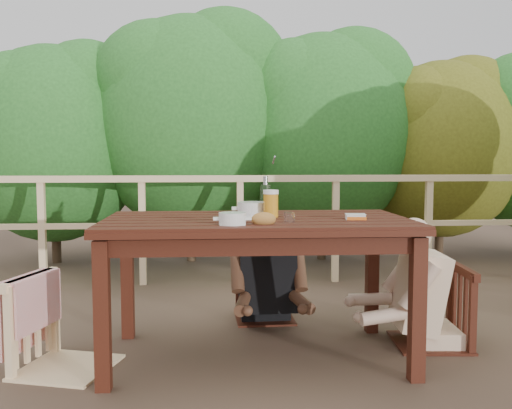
{
  "coord_description": "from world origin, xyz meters",
  "views": [
    {
      "loc": [
        -0.25,
        -3.28,
        1.18
      ],
      "look_at": [
        0.0,
        0.05,
        0.9
      ],
      "focal_mm": 40.13,
      "sensor_mm": 36.0,
      "label": 1
    }
  ],
  "objects": [
    {
      "name": "ground",
      "position": [
        0.0,
        0.0,
        0.0
      ],
      "size": [
        60.0,
        60.0,
        0.0
      ],
      "primitive_type": "plane",
      "color": "brown",
      "rests_on": "ground"
    },
    {
      "name": "table",
      "position": [
        0.0,
        0.0,
        0.4
      ],
      "size": [
        1.75,
        0.98,
        0.81
      ],
      "primitive_type": "cube",
      "color": "black",
      "rests_on": "ground"
    },
    {
      "name": "chair_left",
      "position": [
        -1.07,
        -0.11,
        0.49
      ],
      "size": [
        0.61,
        0.61,
        0.98
      ],
      "primitive_type": "cube",
      "rotation": [
        0.0,
        0.0,
        1.29
      ],
      "color": "beige",
      "rests_on": "ground"
    },
    {
      "name": "chair_far",
      "position": [
        0.12,
        0.78,
        0.42
      ],
      "size": [
        0.43,
        0.43,
        0.83
      ],
      "primitive_type": "cube",
      "rotation": [
        0.0,
        0.0,
        0.03
      ],
      "color": "black",
      "rests_on": "ground"
    },
    {
      "name": "chair_right",
      "position": [
        1.11,
        0.15,
        0.47
      ],
      "size": [
        0.5,
        0.5,
        0.93
      ],
      "primitive_type": "cube",
      "rotation": [
        0.0,
        0.0,
        -1.65
      ],
      "color": "black",
      "rests_on": "ground"
    },
    {
      "name": "woman",
      "position": [
        0.12,
        0.8,
        0.63
      ],
      "size": [
        0.53,
        0.64,
        1.26
      ],
      "primitive_type": null,
      "rotation": [
        0.0,
        0.0,
        3.17
      ],
      "color": "black",
      "rests_on": "ground"
    },
    {
      "name": "diner_right",
      "position": [
        1.14,
        0.15,
        0.66
      ],
      "size": [
        0.7,
        0.58,
        1.32
      ],
      "primitive_type": null,
      "rotation": [
        0.0,
        0.0,
        1.49
      ],
      "color": "beige",
      "rests_on": "ground"
    },
    {
      "name": "railing",
      "position": [
        0.0,
        2.0,
        0.51
      ],
      "size": [
        5.6,
        0.1,
        1.01
      ],
      "primitive_type": "cube",
      "color": "beige",
      "rests_on": "ground"
    },
    {
      "name": "hedge_row",
      "position": [
        0.4,
        3.2,
        1.9
      ],
      "size": [
        6.6,
        1.6,
        3.8
      ],
      "primitive_type": null,
      "color": "#245B20",
      "rests_on": "ground"
    },
    {
      "name": "soup_near",
      "position": [
        -0.15,
        -0.32,
        0.85
      ],
      "size": [
        0.24,
        0.24,
        0.08
      ],
      "primitive_type": "cylinder",
      "color": "white",
      "rests_on": "table"
    },
    {
      "name": "soup_far",
      "position": [
        -0.02,
        0.16,
        0.86
      ],
      "size": [
        0.29,
        0.29,
        0.1
      ],
      "primitive_type": "cylinder",
      "color": "white",
      "rests_on": "table"
    },
    {
      "name": "bread_roll",
      "position": [
        0.01,
        -0.28,
        0.85
      ],
      "size": [
        0.13,
        0.1,
        0.08
      ],
      "primitive_type": "ellipsoid",
      "color": "#955B22",
      "rests_on": "table"
    },
    {
      "name": "beer_glass",
      "position": [
        0.09,
        0.05,
        0.9
      ],
      "size": [
        0.09,
        0.09,
        0.18
      ],
      "primitive_type": "cylinder",
      "color": "orange",
      "rests_on": "table"
    },
    {
      "name": "bottle",
      "position": [
        0.06,
        0.11,
        0.94
      ],
      "size": [
        0.06,
        0.06,
        0.25
      ],
      "primitive_type": "cylinder",
      "color": "silver",
      "rests_on": "table"
    },
    {
      "name": "tumbler",
      "position": [
        0.16,
        -0.22,
        0.84
      ],
      "size": [
        0.06,
        0.06,
        0.07
      ],
      "primitive_type": "cylinder",
      "color": "white",
      "rests_on": "table"
    },
    {
      "name": "butter_tub",
      "position": [
        0.55,
        -0.12,
        0.83
      ],
      "size": [
        0.12,
        0.09,
        0.05
      ],
      "primitive_type": "cube",
      "rotation": [
        0.0,
        0.0,
        -0.12
      ],
      "color": "silver",
      "rests_on": "table"
    }
  ]
}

